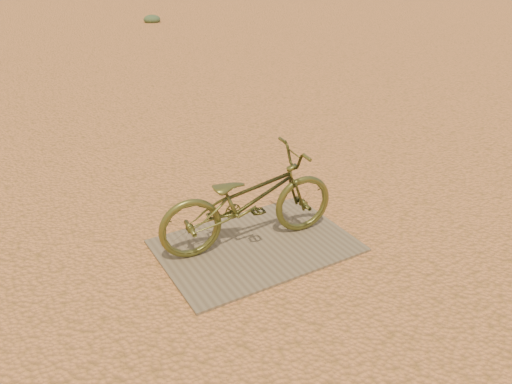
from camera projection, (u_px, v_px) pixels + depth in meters
ground at (225, 271)px, 3.86m from camera, size 120.00×120.00×0.00m
plywood_board at (256, 246)px, 4.16m from camera, size 1.57×1.07×0.02m
bicycle at (249, 200)px, 4.02m from camera, size 1.56×0.68×0.79m
kale_b at (152, 22)px, 15.38m from camera, size 0.51×0.51×0.28m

